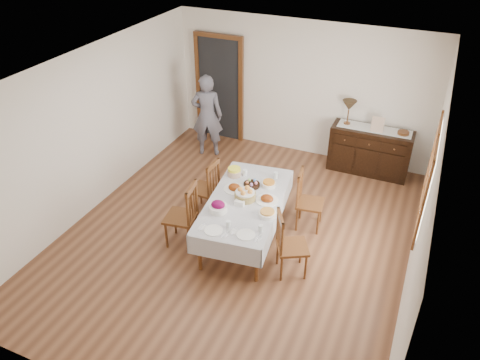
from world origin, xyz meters
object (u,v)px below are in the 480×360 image
at_px(chair_left_near, 184,214).
at_px(chair_right_far, 307,200).
at_px(chair_left_far, 207,187).
at_px(person, 207,113).
at_px(table_lamp, 349,106).
at_px(chair_right_near, 289,244).
at_px(sideboard, 370,151).
at_px(dining_table, 245,204).

bearing_deg(chair_left_near, chair_right_far, 117.32).
height_order(chair_left_near, chair_left_far, chair_left_near).
height_order(chair_left_near, person, person).
bearing_deg(chair_right_far, table_lamp, -9.94).
relative_size(chair_right_far, person, 0.56).
bearing_deg(table_lamp, person, -166.88).
bearing_deg(chair_right_near, table_lamp, -28.98).
bearing_deg(sideboard, table_lamp, 175.68).
distance_m(dining_table, person, 2.76).
xyz_separation_m(chair_left_far, person, (-0.89, 1.80, 0.38)).
bearing_deg(chair_right_near, dining_table, 32.59).
bearing_deg(dining_table, person, 121.59).
xyz_separation_m(chair_left_far, sideboard, (2.16, 2.36, -0.05)).
xyz_separation_m(sideboard, person, (-3.06, -0.56, 0.44)).
distance_m(chair_right_near, chair_right_far, 1.11).
bearing_deg(chair_right_near, sideboard, -37.68).
xyz_separation_m(chair_left_near, sideboard, (2.11, 3.19, -0.09)).
bearing_deg(table_lamp, chair_left_near, -116.73).
relative_size(dining_table, chair_left_near, 2.06).
height_order(person, table_lamp, person).
relative_size(chair_left_near, chair_left_far, 1.07).
height_order(chair_left_far, table_lamp, table_lamp).
relative_size(sideboard, table_lamp, 3.15).
bearing_deg(chair_left_far, person, -150.85).
relative_size(chair_left_near, sideboard, 0.72).
xyz_separation_m(chair_left_near, table_lamp, (1.62, 3.23, 0.70)).
bearing_deg(person, sideboard, 170.17).
bearing_deg(sideboard, chair_left_near, -123.49).
bearing_deg(table_lamp, chair_right_far, -92.56).
relative_size(chair_right_near, person, 0.56).
bearing_deg(chair_right_near, chair_left_near, 61.96).
xyz_separation_m(chair_left_near, chair_right_far, (1.53, 1.12, -0.03)).
relative_size(chair_left_far, person, 0.55).
height_order(chair_left_near, table_lamp, table_lamp).
distance_m(chair_left_near, person, 2.81).
xyz_separation_m(chair_left_near, chair_left_far, (-0.05, 0.83, -0.04)).
distance_m(chair_right_near, table_lamp, 3.29).
bearing_deg(chair_left_far, chair_right_far, 103.35).
distance_m(dining_table, chair_left_near, 0.91).
distance_m(dining_table, table_lamp, 2.94).
distance_m(chair_right_far, sideboard, 2.15).
bearing_deg(chair_left_far, chair_right_near, 66.72).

